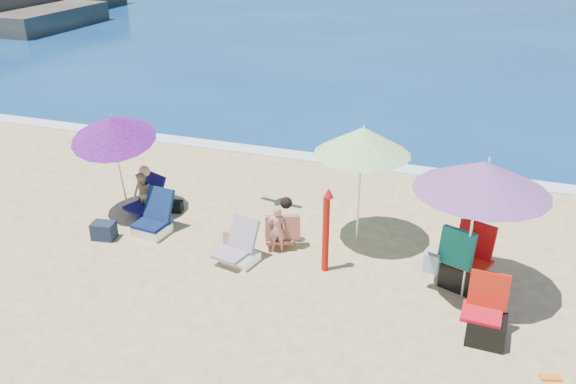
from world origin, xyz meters
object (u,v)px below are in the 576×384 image
(furled_umbrella, at_px, (326,226))
(person_center, at_px, (280,227))
(umbrella_turquoise, at_px, (483,177))
(umbrella_blue, at_px, (112,129))
(umbrella_striped, at_px, (363,141))
(camp_chair_left, at_px, (486,322))
(camp_chair_right, at_px, (462,265))
(chair_navy, at_px, (154,223))
(chair_rainbow, at_px, (239,252))
(person_left, at_px, (144,194))

(furled_umbrella, height_order, person_center, furled_umbrella)
(umbrella_turquoise, bearing_deg, umbrella_blue, 174.78)
(umbrella_striped, bearing_deg, camp_chair_left, -42.75)
(umbrella_blue, height_order, furled_umbrella, umbrella_blue)
(umbrella_turquoise, relative_size, camp_chair_left, 2.54)
(umbrella_turquoise, height_order, umbrella_blue, umbrella_turquoise)
(umbrella_turquoise, xyz_separation_m, camp_chair_right, (-0.10, 0.16, -1.45))
(camp_chair_right, bearing_deg, chair_navy, -179.60)
(umbrella_blue, xyz_separation_m, furled_umbrella, (3.96, -0.60, -0.87))
(umbrella_turquoise, xyz_separation_m, chair_rainbow, (-3.40, -0.25, -1.64))
(furled_umbrella, relative_size, chair_navy, 1.88)
(chair_navy, bearing_deg, umbrella_blue, 154.76)
(umbrella_striped, distance_m, chair_rainbow, 2.55)
(camp_chair_left, height_order, camp_chair_right, camp_chair_right)
(umbrella_striped, distance_m, person_left, 4.04)
(chair_navy, height_order, person_center, person_center)
(chair_rainbow, distance_m, person_center, 0.76)
(umbrella_blue, height_order, chair_navy, umbrella_blue)
(camp_chair_left, xyz_separation_m, camp_chair_right, (-0.39, 1.13, 0.10))
(person_left, bearing_deg, chair_navy, -47.33)
(umbrella_blue, bearing_deg, umbrella_striped, 5.65)
(umbrella_blue, height_order, camp_chair_left, umbrella_blue)
(umbrella_striped, xyz_separation_m, camp_chair_right, (1.71, -0.81, -1.40))
(umbrella_turquoise, bearing_deg, furled_umbrella, -178.57)
(umbrella_blue, bearing_deg, camp_chair_left, -13.56)
(umbrella_striped, height_order, chair_rainbow, umbrella_striped)
(chair_rainbow, xyz_separation_m, person_left, (-2.21, 0.90, 0.24))
(umbrella_striped, bearing_deg, umbrella_blue, -174.35)
(person_left, bearing_deg, chair_rainbow, -22.09)
(chair_rainbow, relative_size, camp_chair_left, 0.83)
(umbrella_striped, bearing_deg, person_left, -175.12)
(person_left, bearing_deg, person_center, -6.96)
(furled_umbrella, xyz_separation_m, chair_navy, (-3.06, 0.18, -0.56))
(umbrella_blue, xyz_separation_m, camp_chair_left, (6.32, -1.52, -1.36))
(furled_umbrella, bearing_deg, chair_rainbow, -171.32)
(umbrella_turquoise, distance_m, person_center, 3.28)
(umbrella_striped, height_order, person_center, umbrella_striped)
(camp_chair_left, bearing_deg, umbrella_blue, 166.44)
(camp_chair_right, bearing_deg, chair_rainbow, -172.84)
(person_left, bearing_deg, furled_umbrella, -11.14)
(umbrella_striped, bearing_deg, furled_umbrella, -104.28)
(chair_navy, distance_m, person_left, 0.74)
(umbrella_striped, relative_size, chair_rainbow, 2.84)
(umbrella_blue, distance_m, person_left, 1.28)
(umbrella_blue, bearing_deg, camp_chair_right, -3.77)
(chair_rainbow, xyz_separation_m, person_center, (0.46, 0.57, 0.22))
(furled_umbrella, height_order, chair_navy, furled_umbrella)
(umbrella_blue, distance_m, furled_umbrella, 4.10)
(umbrella_blue, bearing_deg, person_center, -4.30)
(umbrella_blue, relative_size, camp_chair_left, 2.31)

